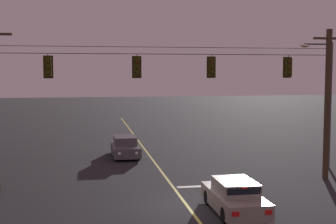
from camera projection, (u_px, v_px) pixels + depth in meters
name	position (u px, v px, depth m)	size (l,w,h in m)	color
ground_plane	(186.00, 205.00, 20.65)	(180.00, 180.00, 0.00)	black
lane_centre_stripe	(155.00, 163.00, 30.25)	(0.14, 60.00, 0.01)	#D1C64C
stop_bar_paint	(210.00, 186.00, 24.09)	(3.40, 0.36, 0.01)	silver
signal_span_assembly	(171.00, 104.00, 23.99)	(19.14, 0.32, 8.18)	#423021
traffic_light_leftmost	(48.00, 67.00, 22.76)	(0.48, 0.41, 1.22)	black
traffic_light_left_inner	(137.00, 67.00, 23.51)	(0.48, 0.41, 1.22)	black
traffic_light_centre	(212.00, 67.00, 24.18)	(0.48, 0.41, 1.22)	black
traffic_light_right_inner	(288.00, 67.00, 24.90)	(0.48, 0.41, 1.22)	black
car_waiting_near_lane	(234.00, 197.00, 19.51)	(1.80, 4.33, 1.39)	gray
car_oncoming_lead	(125.00, 147.00, 32.50)	(1.80, 4.42, 1.39)	#4C4C51
street_lamp_corner	(326.00, 93.00, 28.23)	(2.11, 0.30, 7.65)	#4C4F54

